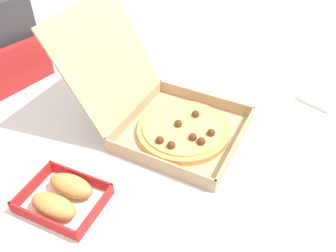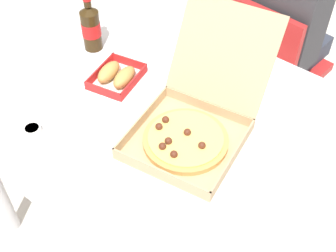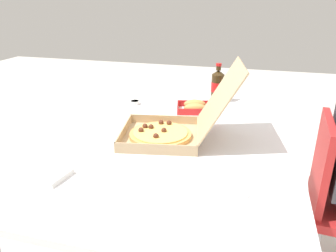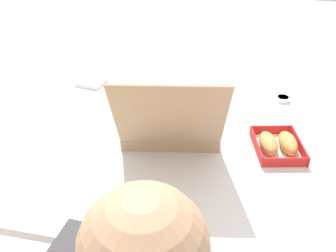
# 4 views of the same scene
# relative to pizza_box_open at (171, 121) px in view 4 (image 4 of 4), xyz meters

# --- Properties ---
(dining_table) EXTENTS (1.43, 1.02, 0.73)m
(dining_table) POSITION_rel_pizza_box_open_xyz_m (-0.02, 0.02, -0.11)
(dining_table) COLOR white
(dining_table) RESTS_ON ground_plane
(pizza_box_open) EXTENTS (0.41, 0.55, 0.33)m
(pizza_box_open) POSITION_rel_pizza_box_open_xyz_m (0.00, 0.00, 0.00)
(pizza_box_open) COLOR tan
(pizza_box_open) RESTS_ON dining_table
(bread_side_box) EXTENTS (0.19, 0.22, 0.06)m
(bread_side_box) POSITION_rel_pizza_box_open_xyz_m (-0.37, 0.03, -0.02)
(bread_side_box) COLOR white
(bread_side_box) RESTS_ON dining_table
(paper_menu) EXTENTS (0.25, 0.22, 0.00)m
(paper_menu) POSITION_rel_pizza_box_open_xyz_m (0.39, 0.25, -0.05)
(paper_menu) COLOR white
(paper_menu) RESTS_ON dining_table
(napkin_pile) EXTENTS (0.12, 0.12, 0.02)m
(napkin_pile) POSITION_rel_pizza_box_open_xyz_m (0.43, -0.31, -0.04)
(napkin_pile) COLOR white
(napkin_pile) RESTS_ON dining_table
(dipping_sauce_cup) EXTENTS (0.06, 0.06, 0.02)m
(dipping_sauce_cup) POSITION_rel_pizza_box_open_xyz_m (-0.40, -0.32, -0.04)
(dipping_sauce_cup) COLOR white
(dipping_sauce_cup) RESTS_ON dining_table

